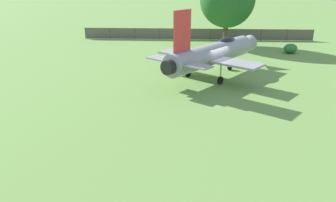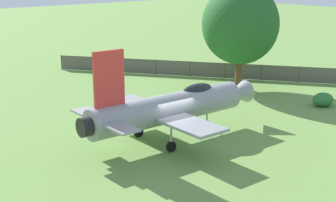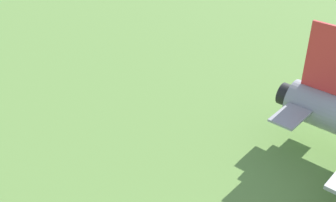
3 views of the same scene
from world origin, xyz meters
name	(u,v)px [view 3 (image 3 of 3)]	position (x,y,z in m)	size (l,w,h in m)	color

